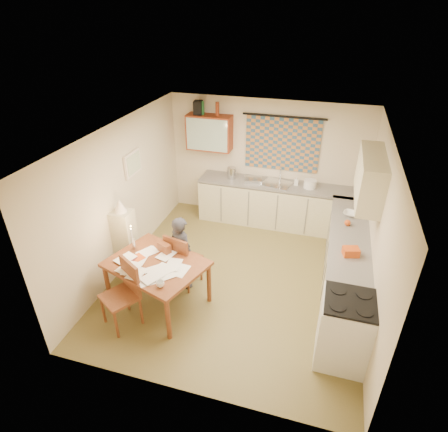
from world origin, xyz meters
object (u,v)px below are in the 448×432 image
(stove, at_px, (344,330))
(chair_far, at_px, (184,268))
(dining_table, at_px, (158,282))
(person, at_px, (182,252))
(counter_right, at_px, (345,263))
(counter_back, at_px, (279,205))
(shelf_stand, at_px, (126,243))

(stove, relative_size, chair_far, 1.01)
(dining_table, relative_size, person, 1.27)
(stove, height_order, dining_table, stove)
(counter_right, height_order, person, person)
(counter_back, distance_m, shelf_stand, 3.20)
(chair_far, relative_size, shelf_stand, 0.83)
(counter_right, height_order, dining_table, counter_right)
(dining_table, bearing_deg, shelf_stand, 165.53)
(dining_table, relative_size, chair_far, 1.65)
(counter_right, relative_size, shelf_stand, 2.48)
(dining_table, distance_m, person, 0.59)
(stove, bearing_deg, chair_far, 161.70)
(stove, xyz_separation_m, person, (-2.51, 0.80, 0.14))
(dining_table, height_order, shelf_stand, shelf_stand)
(chair_far, distance_m, shelf_stand, 1.08)
(stove, bearing_deg, person, 162.29)
(person, bearing_deg, shelf_stand, 25.12)
(shelf_stand, bearing_deg, chair_far, -1.39)
(chair_far, distance_m, person, 0.33)
(dining_table, bearing_deg, chair_far, 86.50)
(stove, distance_m, person, 2.64)
(dining_table, xyz_separation_m, person, (0.20, 0.49, 0.26))
(chair_far, bearing_deg, counter_right, -151.36)
(shelf_stand, bearing_deg, counter_back, 46.23)
(counter_back, height_order, stove, stove)
(counter_back, bearing_deg, dining_table, -115.91)
(counter_back, bearing_deg, person, -116.63)
(person, bearing_deg, chair_far, -84.80)
(stove, relative_size, shelf_stand, 0.83)
(dining_table, distance_m, shelf_stand, 1.01)
(counter_right, xyz_separation_m, shelf_stand, (-3.54, -0.65, 0.14))
(dining_table, bearing_deg, person, 86.52)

